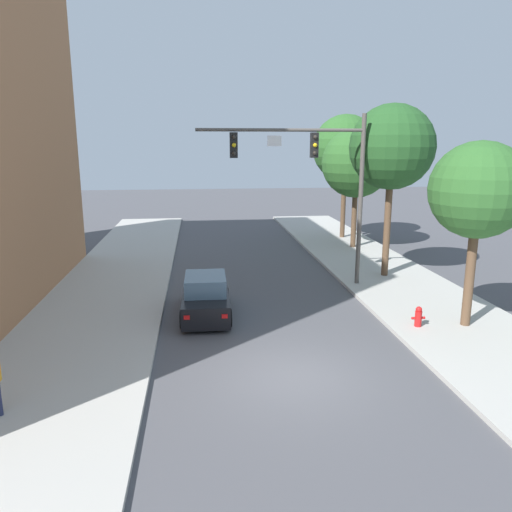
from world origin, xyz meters
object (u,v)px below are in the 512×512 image
(car_lead_black, at_px, (206,297))
(fire_hydrant, at_px, (418,316))
(street_tree_second, at_px, (392,148))
(street_tree_nearest, at_px, (478,191))
(street_tree_third, at_px, (356,163))
(street_tree_farthest, at_px, (346,148))
(traffic_signal_mast, at_px, (315,168))

(car_lead_black, relative_size, fire_hydrant, 5.93)
(car_lead_black, xyz_separation_m, street_tree_second, (8.73, 4.36, 5.49))
(fire_hydrant, xyz_separation_m, street_tree_nearest, (1.73, -0.05, 4.34))
(fire_hydrant, height_order, street_tree_second, street_tree_second)
(fire_hydrant, xyz_separation_m, street_tree_third, (1.97, 13.54, 4.75))
(street_tree_third, relative_size, street_tree_farthest, 0.88)
(traffic_signal_mast, distance_m, street_tree_second, 4.14)
(fire_hydrant, relative_size, street_tree_third, 0.10)
(traffic_signal_mast, bearing_deg, car_lead_black, -147.06)
(traffic_signal_mast, height_order, street_tree_nearest, traffic_signal_mast)
(traffic_signal_mast, height_order, car_lead_black, traffic_signal_mast)
(street_tree_second, height_order, street_tree_farthest, street_tree_farthest)
(street_tree_third, xyz_separation_m, street_tree_farthest, (0.28, 3.27, 0.86))
(traffic_signal_mast, xyz_separation_m, street_tree_third, (4.44, 7.96, -0.12))
(traffic_signal_mast, relative_size, street_tree_second, 0.93)
(street_tree_nearest, height_order, street_tree_second, street_tree_second)
(street_tree_farthest, bearing_deg, fire_hydrant, -97.64)
(traffic_signal_mast, distance_m, fire_hydrant, 7.80)
(fire_hydrant, relative_size, street_tree_second, 0.09)
(traffic_signal_mast, bearing_deg, street_tree_nearest, -53.32)
(street_tree_third, bearing_deg, street_tree_farthest, 85.10)
(car_lead_black, bearing_deg, fire_hydrant, -18.32)
(traffic_signal_mast, distance_m, car_lead_black, 7.43)
(traffic_signal_mast, distance_m, street_tree_third, 9.12)
(traffic_signal_mast, relative_size, street_tree_third, 1.04)
(fire_hydrant, height_order, street_tree_farthest, street_tree_farthest)
(traffic_signal_mast, distance_m, street_tree_farthest, 12.21)
(street_tree_nearest, bearing_deg, car_lead_black, 164.71)
(street_tree_nearest, distance_m, street_tree_second, 6.98)
(street_tree_second, relative_size, street_tree_third, 1.12)
(street_tree_nearest, relative_size, street_tree_third, 0.88)
(street_tree_nearest, height_order, street_tree_third, street_tree_third)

